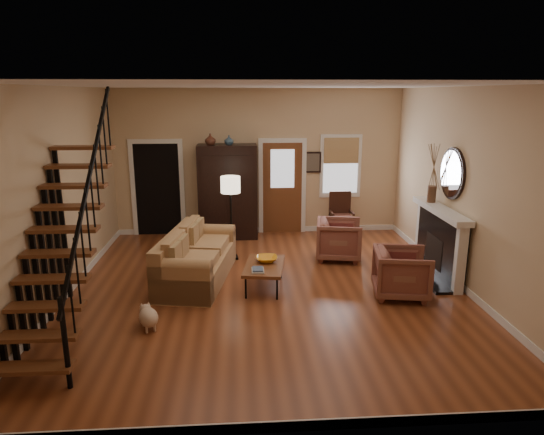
{
  "coord_description": "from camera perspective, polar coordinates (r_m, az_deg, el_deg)",
  "views": [
    {
      "loc": [
        -0.44,
        -7.51,
        3.2
      ],
      "look_at": [
        0.1,
        0.4,
        1.15
      ],
      "focal_mm": 32.0,
      "sensor_mm": 36.0,
      "label": 1
    }
  ],
  "objects": [
    {
      "name": "room",
      "position": [
        9.43,
        -3.7,
        4.1
      ],
      "size": [
        7.0,
        7.33,
        3.3
      ],
      "color": "brown",
      "rests_on": "ground"
    },
    {
      "name": "staircase",
      "position": [
        6.83,
        -23.81,
        -0.32
      ],
      "size": [
        0.94,
        2.8,
        3.2
      ],
      "primitive_type": null,
      "color": "brown",
      "rests_on": "ground"
    },
    {
      "name": "fireplace",
      "position": [
        9.11,
        19.33,
        -2.02
      ],
      "size": [
        0.33,
        1.95,
        2.3
      ],
      "color": "black",
      "rests_on": "ground"
    },
    {
      "name": "armoire",
      "position": [
        10.88,
        -5.21,
        3.03
      ],
      "size": [
        1.3,
        0.6,
        2.1
      ],
      "primitive_type": null,
      "color": "black",
      "rests_on": "ground"
    },
    {
      "name": "vase_a",
      "position": [
        10.63,
        -7.28,
        9.1
      ],
      "size": [
        0.24,
        0.24,
        0.25
      ],
      "primitive_type": "imported",
      "color": "#4C2619",
      "rests_on": "armoire"
    },
    {
      "name": "vase_b",
      "position": [
        10.61,
        -5.09,
        9.05
      ],
      "size": [
        0.2,
        0.2,
        0.21
      ],
      "primitive_type": "imported",
      "color": "#334C60",
      "rests_on": "armoire"
    },
    {
      "name": "sofa",
      "position": [
        8.58,
        -8.81,
        -4.59
      ],
      "size": [
        1.34,
        2.39,
        0.84
      ],
      "primitive_type": null,
      "rotation": [
        0.0,
        0.0,
        -0.17
      ],
      "color": "#AE7F4F",
      "rests_on": "ground"
    },
    {
      "name": "coffee_table",
      "position": [
        8.2,
        -0.92,
        -6.92
      ],
      "size": [
        0.78,
        1.16,
        0.41
      ],
      "primitive_type": null,
      "rotation": [
        0.0,
        0.0,
        -0.15
      ],
      "color": "brown",
      "rests_on": "ground"
    },
    {
      "name": "bowl",
      "position": [
        8.26,
        -0.63,
        -4.91
      ],
      "size": [
        0.37,
        0.37,
        0.09
      ],
      "primitive_type": "imported",
      "color": "orange",
      "rests_on": "coffee_table"
    },
    {
      "name": "books",
      "position": [
        7.84,
        -1.69,
        -6.17
      ],
      "size": [
        0.2,
        0.27,
        0.05
      ],
      "primitive_type": null,
      "color": "beige",
      "rests_on": "coffee_table"
    },
    {
      "name": "armchair_left",
      "position": [
        8.1,
        15.01,
        -6.33
      ],
      "size": [
        0.99,
        0.97,
        0.78
      ],
      "primitive_type": "imported",
      "rotation": [
        0.0,
        0.0,
        1.4
      ],
      "color": "maroon",
      "rests_on": "ground"
    },
    {
      "name": "armchair_right",
      "position": [
        9.63,
        7.89,
        -2.58
      ],
      "size": [
        1.01,
        0.99,
        0.79
      ],
      "primitive_type": "imported",
      "rotation": [
        0.0,
        0.0,
        1.39
      ],
      "color": "maroon",
      "rests_on": "ground"
    },
    {
      "name": "floor_lamp",
      "position": [
        9.47,
        -4.83,
        -0.1
      ],
      "size": [
        0.42,
        0.42,
        1.65
      ],
      "primitive_type": null,
      "rotation": [
        0.0,
        0.0,
        0.11
      ],
      "color": "black",
      "rests_on": "ground"
    },
    {
      "name": "side_chair",
      "position": [
        11.05,
        8.18,
        0.24
      ],
      "size": [
        0.54,
        0.54,
        1.02
      ],
      "primitive_type": null,
      "color": "#341A10",
      "rests_on": "ground"
    },
    {
      "name": "dog",
      "position": [
        7.08,
        -14.31,
        -11.46
      ],
      "size": [
        0.4,
        0.5,
        0.32
      ],
      "primitive_type": null,
      "rotation": [
        0.0,
        0.0,
        0.38
      ],
      "color": "beige",
      "rests_on": "ground"
    }
  ]
}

